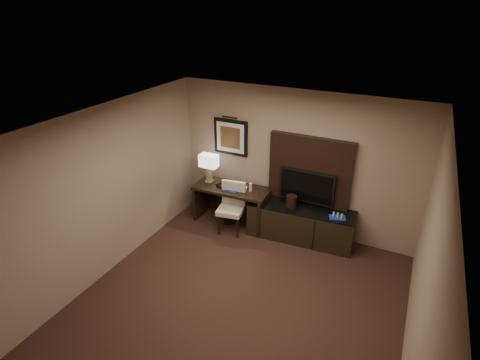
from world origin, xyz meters
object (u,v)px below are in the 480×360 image
Objects in this scene: tv at (307,186)px; desk at (232,205)px; water_bottle at (251,187)px; minibar_tray at (338,216)px; ice_bucket at (291,201)px; table_lamp at (209,170)px; desk_chair at (231,209)px; credenza at (300,224)px; desk_phone at (223,184)px.

desk is at bearing -171.01° from tv.
water_bottle reaches higher than minibar_tray.
ice_bucket is (0.81, -0.01, -0.10)m from water_bottle.
table_lamp reaches higher than ice_bucket.
desk_chair is at bearing -129.69° from water_bottle.
desk_chair is (-1.26, -0.33, 0.15)m from credenza.
ice_bucket is at bearing -2.10° from desk.
table_lamp is at bearing 178.70° from water_bottle.
desk_phone is (-1.56, -0.09, 0.50)m from credenza.
desk_phone is 2.22m from minibar_tray.
credenza is at bearing 10.87° from desk_phone.
ice_bucket is at bearing -0.86° from table_lamp.
table_lamp is at bearing 173.68° from desk_phone.
water_bottle is (-1.00, -0.02, 0.53)m from credenza.
water_bottle is at bearing -1.30° from table_lamp.
desk_phone is at bearing -170.39° from tv.
desk is at bearing 22.28° from desk_phone.
ice_bucket is 0.79× the size of minibar_tray.
minibar_tray is at bearing -1.82° from ice_bucket.
water_bottle is at bearing 0.22° from desk.
desk_chair is 4.46× the size of ice_bucket.
desk is 0.76× the size of credenza.
minibar_tray is at bearing 8.52° from desk_phone.
table_lamp is 3.11× the size of water_bottle.
credenza is 2.04m from table_lamp.
credenza is at bearing 8.18° from ice_bucket.
table_lamp reaches higher than desk_chair.
tv is 1.61m from desk_phone.
desk_chair is 1.15m from ice_bucket.
ice_bucket is (1.20, 0.02, 0.38)m from desk.
credenza is 11.53× the size of water_bottle.
table_lamp is at bearing 175.97° from credenza.
table_lamp is (-1.91, -0.00, 0.71)m from credenza.
desk_chair is 1.95m from minibar_tray.
table_lamp reaches higher than desk.
desk_chair is 1.86× the size of table_lamp.
desk is 1.26m from ice_bucket.
tv reaches higher than credenza.
water_bottle is (-1.02, -0.20, -0.16)m from tv.
credenza is 1.91× the size of tv.
desk_chair is 0.52m from desk_phone.
desk_phone reaches higher than credenza.
desk_phone is at bearing -173.34° from water_bottle.
desk_phone is 0.69× the size of minibar_tray.
water_bottle is (0.56, 0.07, 0.04)m from desk_phone.
desk is 0.33m from desk_chair.
desk_chair reaches higher than ice_bucket.
desk_phone is (0.34, -0.09, -0.21)m from table_lamp.
tv is 1.94× the size of table_lamp.
water_bottle is (0.39, 0.02, 0.47)m from desk.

